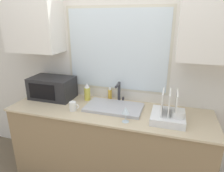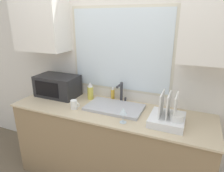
# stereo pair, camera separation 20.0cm
# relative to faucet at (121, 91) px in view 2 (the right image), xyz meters

# --- Properties ---
(countertop) EXTENTS (2.15, 0.66, 0.91)m
(countertop) POSITION_rel_faucet_xyz_m (-0.05, -0.23, -0.59)
(countertop) COLOR #8C7251
(countertop) RESTS_ON ground_plane
(wall_back) EXTENTS (6.00, 0.38, 2.60)m
(wall_back) POSITION_rel_faucet_xyz_m (-0.05, 0.07, 0.39)
(wall_back) COLOR silver
(wall_back) RESTS_ON ground_plane
(sink_basin) EXTENTS (0.60, 0.35, 0.03)m
(sink_basin) POSITION_rel_faucet_xyz_m (-0.00, -0.19, -0.12)
(sink_basin) COLOR #B2B2B7
(sink_basin) RESTS_ON countertop
(faucet) EXTENTS (0.08, 0.16, 0.24)m
(faucet) POSITION_rel_faucet_xyz_m (0.00, 0.00, 0.00)
(faucet) COLOR #333338
(faucet) RESTS_ON countertop
(microwave) EXTENTS (0.51, 0.32, 0.26)m
(microwave) POSITION_rel_faucet_xyz_m (-0.80, -0.11, -0.01)
(microwave) COLOR #232326
(microwave) RESTS_ON countertop
(dish_rack) EXTENTS (0.31, 0.34, 0.29)m
(dish_rack) POSITION_rel_faucet_xyz_m (0.57, -0.29, -0.07)
(dish_rack) COLOR white
(dish_rack) RESTS_ON countertop
(spray_bottle) EXTENTS (0.07, 0.07, 0.21)m
(spray_bottle) POSITION_rel_faucet_xyz_m (-0.38, -0.05, -0.04)
(spray_bottle) COLOR #D8CC4C
(spray_bottle) RESTS_ON countertop
(soap_bottle) EXTENTS (0.05, 0.05, 0.15)m
(soap_bottle) POSITION_rel_faucet_xyz_m (-0.12, 0.03, -0.07)
(soap_bottle) COLOR gold
(soap_bottle) RESTS_ON countertop
(mug_near_sink) EXTENTS (0.11, 0.07, 0.10)m
(mug_near_sink) POSITION_rel_faucet_xyz_m (-0.40, -0.36, -0.09)
(mug_near_sink) COLOR white
(mug_near_sink) RESTS_ON countertop
(wine_glass) EXTENTS (0.07, 0.07, 0.15)m
(wine_glass) POSITION_rel_faucet_xyz_m (0.18, -0.43, -0.03)
(wine_glass) COLOR silver
(wine_glass) RESTS_ON countertop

